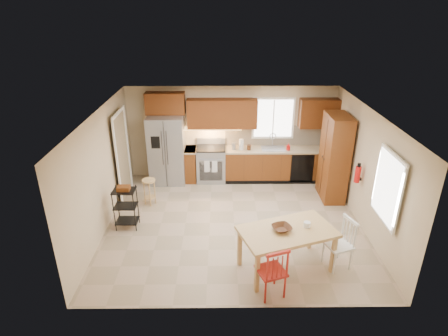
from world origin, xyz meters
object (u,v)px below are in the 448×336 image
(chair_red, at_px, (271,270))
(dining_table, at_px, (286,250))
(fire_extinguisher, at_px, (358,174))
(utility_cart, at_px, (126,208))
(pantry, at_px, (334,158))
(chair_white, at_px, (338,244))
(range_stove, at_px, (211,164))
(soap_bottle, at_px, (288,147))
(bar_stool, at_px, (150,192))
(refrigerator, at_px, (167,150))
(table_jar, at_px, (307,226))
(table_bowl, at_px, (282,230))

(chair_red, bearing_deg, dining_table, 42.31)
(fire_extinguisher, relative_size, dining_table, 0.22)
(dining_table, distance_m, utility_cart, 3.47)
(dining_table, bearing_deg, pantry, 40.89)
(fire_extinguisher, distance_m, chair_red, 3.20)
(chair_white, bearing_deg, chair_red, 98.92)
(range_stove, xyz_separation_m, dining_table, (1.42, -3.71, -0.06))
(dining_table, height_order, chair_red, chair_red)
(soap_bottle, bearing_deg, fire_extinguisher, -59.47)
(pantry, bearing_deg, bar_stool, -175.66)
(chair_white, bearing_deg, refrigerator, 25.01)
(dining_table, height_order, utility_cart, utility_cart)
(range_stove, relative_size, utility_cart, 0.99)
(pantry, bearing_deg, utility_cart, -164.27)
(range_stove, relative_size, bar_stool, 1.42)
(chair_red, height_order, chair_white, same)
(fire_extinguisher, relative_size, utility_cart, 0.39)
(fire_extinguisher, relative_size, table_jar, 2.44)
(range_stove, relative_size, chair_white, 0.95)
(table_bowl, xyz_separation_m, bar_stool, (-2.76, 2.39, -0.49))
(table_bowl, distance_m, table_jar, 0.47)
(table_jar, height_order, bar_stool, table_jar)
(bar_stool, bearing_deg, chair_red, -52.08)
(utility_cart, bearing_deg, table_bowl, -23.50)
(table_jar, bearing_deg, fire_extinguisher, 48.37)
(fire_extinguisher, bearing_deg, chair_white, -116.38)
(soap_bottle, height_order, pantry, pantry)
(dining_table, relative_size, bar_stool, 2.54)
(fire_extinguisher, bearing_deg, chair_red, -132.18)
(soap_bottle, xyz_separation_m, bar_stool, (-3.47, -1.24, -0.67))
(pantry, xyz_separation_m, bar_stool, (-4.42, -0.34, -0.73))
(chair_white, relative_size, table_bowl, 2.90)
(dining_table, distance_m, table_jar, 0.58)
(chair_white, bearing_deg, bar_stool, 39.09)
(chair_red, height_order, table_bowl, chair_red)
(soap_bottle, height_order, table_bowl, soap_bottle)
(chair_white, bearing_deg, soap_bottle, -13.88)
(fire_extinguisher, xyz_separation_m, chair_red, (-2.11, -2.32, -0.62))
(refrigerator, distance_m, pantry, 4.23)
(pantry, xyz_separation_m, table_bowl, (-1.66, -2.72, -0.24))
(table_bowl, distance_m, utility_cart, 3.39)
(soap_bottle, bearing_deg, chair_red, -102.60)
(soap_bottle, distance_m, fire_extinguisher, 2.27)
(range_stove, xyz_separation_m, pantry, (2.98, -0.99, 0.59))
(dining_table, height_order, bar_stool, dining_table)
(refrigerator, bearing_deg, pantry, -12.62)
(refrigerator, relative_size, table_bowl, 5.47)
(chair_red, distance_m, bar_stool, 3.95)
(chair_red, bearing_deg, chair_white, 8.92)
(table_bowl, height_order, bar_stool, table_bowl)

